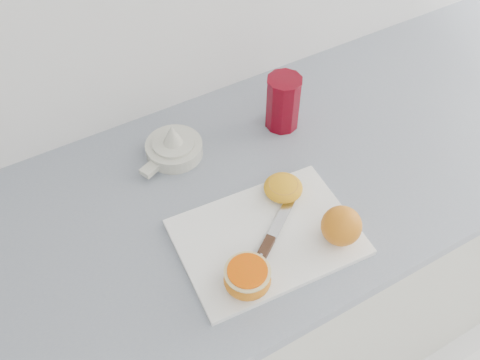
{
  "coord_description": "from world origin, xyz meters",
  "views": [
    {
      "loc": [
        -0.35,
        1.09,
        1.73
      ],
      "look_at": [
        -0.02,
        1.67,
        0.96
      ],
      "focal_mm": 40.0,
      "sensor_mm": 36.0,
      "label": 1
    }
  ],
  "objects_px": {
    "citrus_juicer": "(173,147)",
    "half_orange": "(247,278)",
    "counter": "(260,284)",
    "red_tumbler": "(283,104)",
    "cutting_board": "(267,237)"
  },
  "relations": [
    {
      "from": "citrus_juicer",
      "to": "half_orange",
      "type": "bearing_deg",
      "value": -94.69
    },
    {
      "from": "counter",
      "to": "half_orange",
      "type": "bearing_deg",
      "value": -128.94
    },
    {
      "from": "half_orange",
      "to": "red_tumbler",
      "type": "distance_m",
      "value": 0.43
    },
    {
      "from": "citrus_juicer",
      "to": "red_tumbler",
      "type": "height_order",
      "value": "red_tumbler"
    },
    {
      "from": "counter",
      "to": "red_tumbler",
      "type": "relative_size",
      "value": 19.19
    },
    {
      "from": "red_tumbler",
      "to": "cutting_board",
      "type": "bearing_deg",
      "value": -127.62
    },
    {
      "from": "counter",
      "to": "half_orange",
      "type": "xyz_separation_m",
      "value": [
        -0.17,
        -0.21,
        0.48
      ]
    },
    {
      "from": "cutting_board",
      "to": "citrus_juicer",
      "type": "distance_m",
      "value": 0.3
    },
    {
      "from": "cutting_board",
      "to": "red_tumbler",
      "type": "bearing_deg",
      "value": 52.38
    },
    {
      "from": "half_orange",
      "to": "red_tumbler",
      "type": "relative_size",
      "value": 0.64
    },
    {
      "from": "cutting_board",
      "to": "half_orange",
      "type": "xyz_separation_m",
      "value": [
        -0.09,
        -0.07,
        0.03
      ]
    },
    {
      "from": "counter",
      "to": "red_tumbler",
      "type": "height_order",
      "value": "red_tumbler"
    },
    {
      "from": "cutting_board",
      "to": "half_orange",
      "type": "relative_size",
      "value": 4.01
    },
    {
      "from": "cutting_board",
      "to": "citrus_juicer",
      "type": "xyz_separation_m",
      "value": [
        -0.06,
        0.29,
        0.02
      ]
    },
    {
      "from": "cutting_board",
      "to": "counter",
      "type": "bearing_deg",
      "value": 58.99
    }
  ]
}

